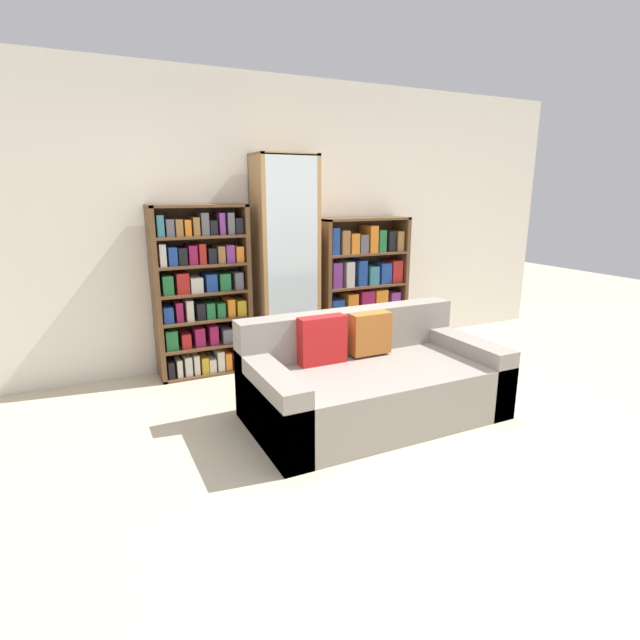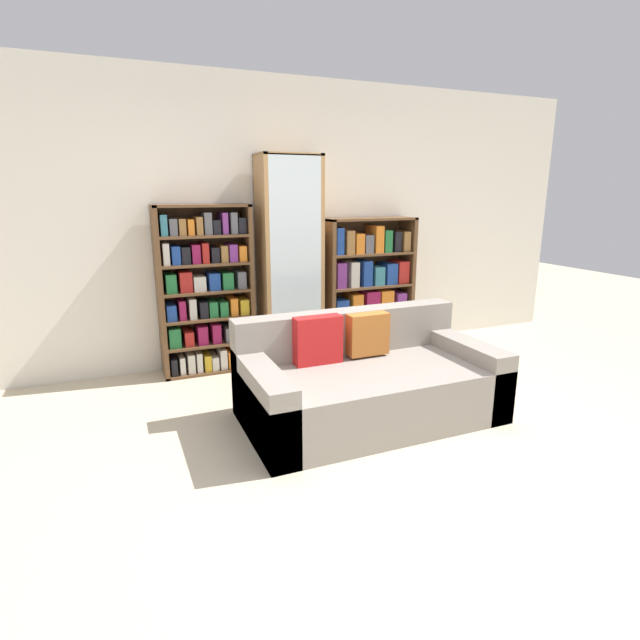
% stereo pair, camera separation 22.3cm
% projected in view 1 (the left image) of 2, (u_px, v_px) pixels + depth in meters
% --- Properties ---
extents(ground_plane, '(16.00, 16.00, 0.00)m').
position_uv_depth(ground_plane, '(400.00, 460.00, 3.16)').
color(ground_plane, beige).
extents(wall_back, '(7.04, 0.06, 2.70)m').
position_uv_depth(wall_back, '(267.00, 223.00, 4.86)').
color(wall_back, silver).
rests_on(wall_back, ground).
extents(couch, '(1.85, 0.98, 0.77)m').
position_uv_depth(couch, '(371.00, 381.00, 3.75)').
color(couch, gray).
rests_on(couch, ground).
extents(bookshelf_left, '(0.85, 0.32, 1.54)m').
position_uv_depth(bookshelf_left, '(202.00, 293.00, 4.52)').
color(bookshelf_left, brown).
rests_on(bookshelf_left, ground).
extents(display_cabinet, '(0.58, 0.36, 1.99)m').
position_uv_depth(display_cabinet, '(286.00, 263.00, 4.79)').
color(display_cabinet, '#AD7F4C').
rests_on(display_cabinet, ground).
extents(bookshelf_right, '(0.96, 0.32, 1.39)m').
position_uv_depth(bookshelf_right, '(362.00, 289.00, 5.26)').
color(bookshelf_right, brown).
rests_on(bookshelf_right, ground).
extents(wine_bottle, '(0.08, 0.08, 0.35)m').
position_uv_depth(wine_bottle, '(340.00, 353.00, 4.80)').
color(wine_bottle, '#192333').
rests_on(wine_bottle, ground).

